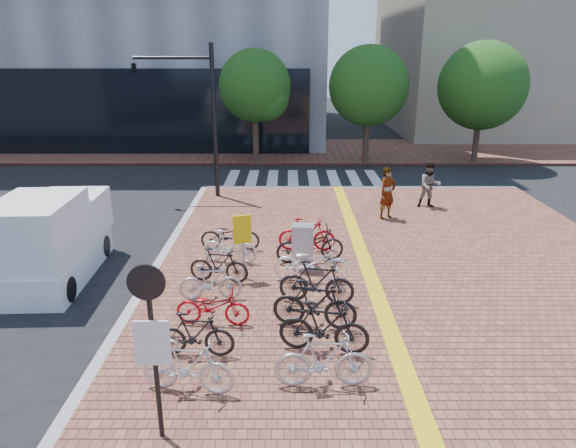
{
  "coord_description": "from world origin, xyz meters",
  "views": [
    {
      "loc": [
        -0.23,
        -10.39,
        5.97
      ],
      "look_at": [
        -0.24,
        3.38,
        1.3
      ],
      "focal_mm": 32.0,
      "sensor_mm": 36.0,
      "label": 1
    }
  ],
  "objects_px": {
    "bike_4": "(219,265)",
    "box_truck": "(53,239)",
    "bike_3": "(210,282)",
    "bike_5": "(230,246)",
    "pedestrian_a": "(387,193)",
    "bike_8": "(324,327)",
    "yellow_sign": "(243,235)",
    "bike_6": "(230,235)",
    "bike_0": "(188,366)",
    "bike_7": "(324,360)",
    "notice_sign": "(152,333)",
    "bike_12": "(310,245)",
    "pedestrian_b": "(430,185)",
    "bike_10": "(317,282)",
    "bike_2": "(213,306)",
    "bike_13": "(307,235)",
    "bike_1": "(195,334)",
    "traffic_light_pole": "(178,93)",
    "utility_box": "(303,247)",
    "bike_11": "(312,262)",
    "bike_9": "(315,304)"
  },
  "relations": [
    {
      "from": "bike_4",
      "to": "box_truck",
      "type": "height_order",
      "value": "box_truck"
    },
    {
      "from": "bike_3",
      "to": "box_truck",
      "type": "height_order",
      "value": "box_truck"
    },
    {
      "from": "bike_5",
      "to": "pedestrian_a",
      "type": "bearing_deg",
      "value": -41.69
    },
    {
      "from": "bike_8",
      "to": "yellow_sign",
      "type": "distance_m",
      "value": 4.08
    },
    {
      "from": "bike_3",
      "to": "bike_8",
      "type": "relative_size",
      "value": 0.84
    },
    {
      "from": "bike_6",
      "to": "box_truck",
      "type": "relative_size",
      "value": 0.42
    },
    {
      "from": "bike_3",
      "to": "bike_0",
      "type": "bearing_deg",
      "value": 177.95
    },
    {
      "from": "bike_7",
      "to": "notice_sign",
      "type": "relative_size",
      "value": 0.61
    },
    {
      "from": "bike_4",
      "to": "bike_12",
      "type": "distance_m",
      "value": 2.82
    },
    {
      "from": "bike_4",
      "to": "pedestrian_b",
      "type": "xyz_separation_m",
      "value": [
        7.3,
        6.88,
        0.4
      ]
    },
    {
      "from": "bike_7",
      "to": "pedestrian_b",
      "type": "height_order",
      "value": "pedestrian_b"
    },
    {
      "from": "bike_8",
      "to": "bike_10",
      "type": "xyz_separation_m",
      "value": [
        -0.04,
        2.12,
        -0.01
      ]
    },
    {
      "from": "bike_4",
      "to": "pedestrian_b",
      "type": "distance_m",
      "value": 10.04
    },
    {
      "from": "bike_2",
      "to": "bike_5",
      "type": "bearing_deg",
      "value": 4.39
    },
    {
      "from": "bike_2",
      "to": "notice_sign",
      "type": "distance_m",
      "value": 3.85
    },
    {
      "from": "bike_4",
      "to": "notice_sign",
      "type": "xyz_separation_m",
      "value": [
        -0.19,
        -5.76,
        1.4
      ]
    },
    {
      "from": "yellow_sign",
      "to": "bike_8",
      "type": "bearing_deg",
      "value": -61.71
    },
    {
      "from": "bike_6",
      "to": "bike_12",
      "type": "relative_size",
      "value": 0.91
    },
    {
      "from": "pedestrian_b",
      "to": "bike_13",
      "type": "bearing_deg",
      "value": -135.65
    },
    {
      "from": "bike_1",
      "to": "bike_13",
      "type": "xyz_separation_m",
      "value": [
        2.42,
        5.7,
        0.04
      ]
    },
    {
      "from": "bike_4",
      "to": "box_truck",
      "type": "relative_size",
      "value": 0.37
    },
    {
      "from": "bike_0",
      "to": "bike_10",
      "type": "bearing_deg",
      "value": -25.27
    },
    {
      "from": "bike_5",
      "to": "traffic_light_pole",
      "type": "distance_m",
      "value": 8.53
    },
    {
      "from": "bike_2",
      "to": "bike_5",
      "type": "relative_size",
      "value": 1.03
    },
    {
      "from": "bike_13",
      "to": "notice_sign",
      "type": "bearing_deg",
      "value": 165.55
    },
    {
      "from": "bike_2",
      "to": "yellow_sign",
      "type": "relative_size",
      "value": 0.93
    },
    {
      "from": "bike_8",
      "to": "bike_12",
      "type": "relative_size",
      "value": 0.93
    },
    {
      "from": "bike_1",
      "to": "utility_box",
      "type": "relative_size",
      "value": 1.24
    },
    {
      "from": "bike_4",
      "to": "yellow_sign",
      "type": "height_order",
      "value": "yellow_sign"
    },
    {
      "from": "bike_6",
      "to": "utility_box",
      "type": "distance_m",
      "value": 2.59
    },
    {
      "from": "bike_11",
      "to": "traffic_light_pole",
      "type": "height_order",
      "value": "traffic_light_pole"
    },
    {
      "from": "notice_sign",
      "to": "pedestrian_b",
      "type": "bearing_deg",
      "value": 59.34
    },
    {
      "from": "notice_sign",
      "to": "box_truck",
      "type": "height_order",
      "value": "notice_sign"
    },
    {
      "from": "bike_7",
      "to": "traffic_light_pole",
      "type": "height_order",
      "value": "traffic_light_pole"
    },
    {
      "from": "yellow_sign",
      "to": "bike_0",
      "type": "bearing_deg",
      "value": -97.03
    },
    {
      "from": "bike_2",
      "to": "bike_12",
      "type": "relative_size",
      "value": 0.84
    },
    {
      "from": "bike_5",
      "to": "bike_12",
      "type": "relative_size",
      "value": 0.81
    },
    {
      "from": "bike_3",
      "to": "utility_box",
      "type": "relative_size",
      "value": 1.21
    },
    {
      "from": "bike_7",
      "to": "notice_sign",
      "type": "xyz_separation_m",
      "value": [
        -2.65,
        -1.3,
        1.34
      ]
    },
    {
      "from": "pedestrian_a",
      "to": "pedestrian_b",
      "type": "xyz_separation_m",
      "value": [
        1.9,
        1.42,
        -0.07
      ]
    },
    {
      "from": "bike_5",
      "to": "bike_12",
      "type": "xyz_separation_m",
      "value": [
        2.3,
        0.06,
        0.04
      ]
    },
    {
      "from": "utility_box",
      "to": "traffic_light_pole",
      "type": "distance_m",
      "value": 9.66
    },
    {
      "from": "bike_6",
      "to": "bike_13",
      "type": "height_order",
      "value": "bike_13"
    },
    {
      "from": "bike_2",
      "to": "bike_9",
      "type": "bearing_deg",
      "value": -89.02
    },
    {
      "from": "bike_10",
      "to": "bike_13",
      "type": "height_order",
      "value": "bike_10"
    },
    {
      "from": "bike_7",
      "to": "yellow_sign",
      "type": "relative_size",
      "value": 1.01
    },
    {
      "from": "pedestrian_b",
      "to": "traffic_light_pole",
      "type": "height_order",
      "value": "traffic_light_pole"
    },
    {
      "from": "bike_9",
      "to": "bike_10",
      "type": "distance_m",
      "value": 1.15
    },
    {
      "from": "bike_3",
      "to": "utility_box",
      "type": "height_order",
      "value": "utility_box"
    },
    {
      "from": "bike_7",
      "to": "traffic_light_pole",
      "type": "distance_m",
      "value": 14.38
    }
  ]
}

